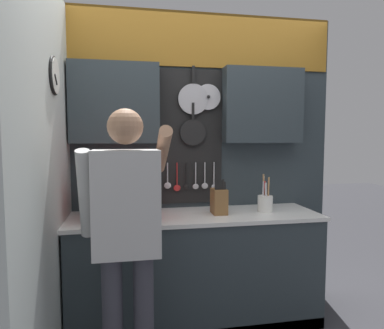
# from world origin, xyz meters

# --- Properties ---
(ground_plane) EXTENTS (14.00, 14.00, 0.00)m
(ground_plane) POSITION_xyz_m (0.00, 0.00, 0.00)
(ground_plane) COLOR #38383D
(base_cabinet_counter) EXTENTS (1.95, 0.59, 0.88)m
(base_cabinet_counter) POSITION_xyz_m (0.00, -0.00, 0.44)
(base_cabinet_counter) COLOR #2D383D
(base_cabinet_counter) RESTS_ON ground_plane
(back_wall_unit) EXTENTS (2.52, 0.20, 2.52)m
(back_wall_unit) POSITION_xyz_m (-0.00, 0.27, 1.48)
(back_wall_unit) COLOR #2D383D
(back_wall_unit) RESTS_ON ground_plane
(side_wall) EXTENTS (0.07, 1.60, 2.52)m
(side_wall) POSITION_xyz_m (-1.00, -0.42, 1.27)
(side_wall) COLOR silver
(side_wall) RESTS_ON ground_plane
(microwave) EXTENTS (0.52, 0.35, 0.31)m
(microwave) POSITION_xyz_m (-0.56, -0.01, 1.04)
(microwave) COLOR red
(microwave) RESTS_ON base_cabinet_counter
(knife_block) EXTENTS (0.11, 0.15, 0.28)m
(knife_block) POSITION_xyz_m (0.18, -0.01, 0.99)
(knife_block) COLOR brown
(knife_block) RESTS_ON base_cabinet_counter
(utensil_crock) EXTENTS (0.12, 0.12, 0.31)m
(utensil_crock) POSITION_xyz_m (0.57, -0.01, 0.96)
(utensil_crock) COLOR white
(utensil_crock) RESTS_ON base_cabinet_counter
(person) EXTENTS (0.54, 0.60, 1.65)m
(person) POSITION_xyz_m (-0.53, -0.62, 0.98)
(person) COLOR #383842
(person) RESTS_ON ground_plane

